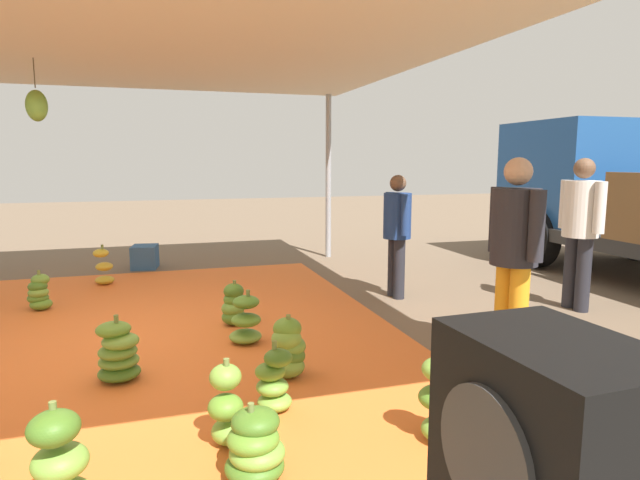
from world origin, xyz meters
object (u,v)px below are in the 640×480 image
Objects in this scene: banana_bunch_2 at (288,349)px; banana_bunch_4 at (234,305)px; banana_bunch_0 at (255,447)px; banana_bunch_7 at (246,322)px; worker_0 at (397,227)px; banana_bunch_14 at (274,382)px; banana_bunch_13 at (59,468)px; worker_1 at (581,222)px; worker_2 at (514,245)px; banana_bunch_6 at (39,293)px; banana_bunch_11 at (118,353)px; banana_bunch_10 at (104,268)px; banana_bunch_5 at (441,403)px; banana_bunch_1 at (228,408)px; crate_0 at (145,257)px.

banana_bunch_2 reaches higher than banana_bunch_4.
banana_bunch_0 is 2.24m from banana_bunch_7.
banana_bunch_14 is at bearing -39.55° from worker_0.
banana_bunch_13 is 5.76m from worker_1.
banana_bunch_7 is 2.54m from worker_2.
banana_bunch_6 is at bearing -125.51° from worker_2.
banana_bunch_0 is 2.86m from banana_bunch_4.
banana_bunch_11 is (2.45, 1.01, 0.02)m from banana_bunch_6.
banana_bunch_13 is at bearing 2.47° from banana_bunch_10.
banana_bunch_14 is at bearing 50.31° from banana_bunch_11.
banana_bunch_10 reaches higher than banana_bunch_7.
banana_bunch_4 is 2.36m from worker_0.
banana_bunch_2 is 1.44m from banana_bunch_5.
banana_bunch_13 is at bearing -88.20° from banana_bunch_0.
banana_bunch_7 is at bearing 150.21° from banana_bunch_13.
banana_bunch_2 is 0.61m from banana_bunch_14.
banana_bunch_4 is 0.84× the size of banana_bunch_10.
banana_bunch_4 is (-2.45, 0.39, -0.03)m from banana_bunch_1.
banana_bunch_4 is 1.02× the size of banana_bunch_6.
worker_2 is at bearing -56.67° from worker_1.
banana_bunch_5 is 1.26× the size of banana_bunch_6.
banana_bunch_13 reaches higher than banana_bunch_5.
banana_bunch_6 is 1.32m from banana_bunch_10.
worker_1 is at bearing 61.09° from banana_bunch_10.
worker_1 reaches higher than banana_bunch_6.
banana_bunch_0 is 0.82m from banana_bunch_14.
banana_bunch_6 is 0.90× the size of banana_bunch_7.
worker_1 is at bearing 73.14° from banana_bunch_6.
banana_bunch_7 is at bearing 48.30° from banana_bunch_6.
banana_bunch_4 is (-1.51, -0.22, -0.02)m from banana_bunch_2.
banana_bunch_10 is 1.19× the size of crate_0.
crate_0 is (-6.38, -0.66, -0.00)m from banana_bunch_0.
banana_bunch_0 is 0.97× the size of banana_bunch_4.
banana_bunch_11 reaches higher than banana_bunch_7.
banana_bunch_5 is at bearing 36.34° from banana_bunch_6.
banana_bunch_10 is at bearing -26.13° from crate_0.
banana_bunch_14 reaches higher than crate_0.
crate_0 is at bearing -166.95° from banana_bunch_2.
banana_bunch_0 is 5.42m from banana_bunch_10.
worker_1 is at bearing 113.39° from banana_bunch_1.
banana_bunch_13 is 1.18× the size of banana_bunch_14.
banana_bunch_2 is at bearing 39.92° from banana_bunch_6.
banana_bunch_0 is at bearing -19.52° from banana_bunch_14.
worker_1 is (1.84, 6.06, 0.83)m from banana_bunch_6.
banana_bunch_10 is 5.32m from banana_bunch_13.
worker_2 reaches higher than banana_bunch_2.
banana_bunch_11 reaches higher than banana_bunch_6.
banana_bunch_14 is at bearing -81.96° from worker_2.
worker_2 is at bearing 50.55° from banana_bunch_4.
banana_bunch_14 is at bearing 122.87° from banana_bunch_13.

